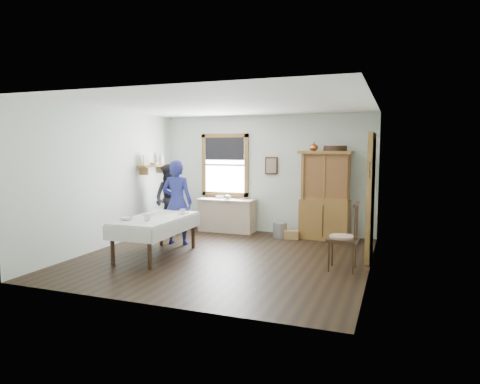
{
  "coord_description": "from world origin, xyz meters",
  "views": [
    {
      "loc": [
        2.87,
        -6.97,
        1.96
      ],
      "look_at": [
        0.18,
        0.3,
        1.16
      ],
      "focal_mm": 32.0,
      "sensor_mm": 36.0,
      "label": 1
    }
  ],
  "objects_px": {
    "spindle_chair": "(343,236)",
    "woman_blue": "(177,205)",
    "china_hutch": "(325,195)",
    "work_counter": "(227,215)",
    "dining_table": "(156,237)",
    "wicker_basket": "(292,235)",
    "pail": "(280,230)",
    "figure_dark": "(170,202)"
  },
  "relations": [
    {
      "from": "china_hutch",
      "to": "pail",
      "type": "relative_size",
      "value": 5.77
    },
    {
      "from": "pail",
      "to": "woman_blue",
      "type": "bearing_deg",
      "value": -142.31
    },
    {
      "from": "china_hutch",
      "to": "wicker_basket",
      "type": "bearing_deg",
      "value": -157.12
    },
    {
      "from": "china_hutch",
      "to": "wicker_basket",
      "type": "height_order",
      "value": "china_hutch"
    },
    {
      "from": "spindle_chair",
      "to": "china_hutch",
      "type": "bearing_deg",
      "value": 109.03
    },
    {
      "from": "wicker_basket",
      "to": "woman_blue",
      "type": "relative_size",
      "value": 0.19
    },
    {
      "from": "work_counter",
      "to": "figure_dark",
      "type": "height_order",
      "value": "figure_dark"
    },
    {
      "from": "dining_table",
      "to": "woman_blue",
      "type": "bearing_deg",
      "value": 95.78
    },
    {
      "from": "work_counter",
      "to": "spindle_chair",
      "type": "relative_size",
      "value": 1.21
    },
    {
      "from": "dining_table",
      "to": "wicker_basket",
      "type": "xyz_separation_m",
      "value": [
        1.97,
        2.31,
        -0.27
      ]
    },
    {
      "from": "spindle_chair",
      "to": "pail",
      "type": "relative_size",
      "value": 3.37
    },
    {
      "from": "china_hutch",
      "to": "wicker_basket",
      "type": "distance_m",
      "value": 1.11
    },
    {
      "from": "pail",
      "to": "woman_blue",
      "type": "height_order",
      "value": "woman_blue"
    },
    {
      "from": "spindle_chair",
      "to": "work_counter",
      "type": "bearing_deg",
      "value": 144.88
    },
    {
      "from": "work_counter",
      "to": "china_hutch",
      "type": "xyz_separation_m",
      "value": [
        2.28,
        -0.04,
        0.56
      ]
    },
    {
      "from": "work_counter",
      "to": "woman_blue",
      "type": "distance_m",
      "value": 1.69
    },
    {
      "from": "china_hutch",
      "to": "woman_blue",
      "type": "bearing_deg",
      "value": -147.22
    },
    {
      "from": "work_counter",
      "to": "wicker_basket",
      "type": "distance_m",
      "value": 1.67
    },
    {
      "from": "wicker_basket",
      "to": "figure_dark",
      "type": "xyz_separation_m",
      "value": [
        -2.7,
        -0.49,
        0.65
      ]
    },
    {
      "from": "pail",
      "to": "woman_blue",
      "type": "xyz_separation_m",
      "value": [
        -1.79,
        -1.38,
        0.63
      ]
    },
    {
      "from": "spindle_chair",
      "to": "wicker_basket",
      "type": "distance_m",
      "value": 2.46
    },
    {
      "from": "spindle_chair",
      "to": "pail",
      "type": "bearing_deg",
      "value": 130.15
    },
    {
      "from": "dining_table",
      "to": "pail",
      "type": "relative_size",
      "value": 5.46
    },
    {
      "from": "spindle_chair",
      "to": "woman_blue",
      "type": "xyz_separation_m",
      "value": [
        -3.38,
        0.73,
        0.24
      ]
    },
    {
      "from": "work_counter",
      "to": "china_hutch",
      "type": "distance_m",
      "value": 2.35
    },
    {
      "from": "spindle_chair",
      "to": "pail",
      "type": "xyz_separation_m",
      "value": [
        -1.59,
        2.11,
        -0.39
      ]
    },
    {
      "from": "spindle_chair",
      "to": "wicker_basket",
      "type": "bearing_deg",
      "value": 125.92
    },
    {
      "from": "wicker_basket",
      "to": "figure_dark",
      "type": "relative_size",
      "value": 0.21
    },
    {
      "from": "pail",
      "to": "dining_table",
      "type": "bearing_deg",
      "value": -125.29
    },
    {
      "from": "dining_table",
      "to": "wicker_basket",
      "type": "height_order",
      "value": "dining_table"
    },
    {
      "from": "china_hutch",
      "to": "spindle_chair",
      "type": "distance_m",
      "value": 2.39
    },
    {
      "from": "pail",
      "to": "figure_dark",
      "type": "height_order",
      "value": "figure_dark"
    },
    {
      "from": "china_hutch",
      "to": "figure_dark",
      "type": "xyz_separation_m",
      "value": [
        -3.36,
        -0.72,
        -0.21
      ]
    },
    {
      "from": "dining_table",
      "to": "woman_blue",
      "type": "relative_size",
      "value": 1.13
    },
    {
      "from": "wicker_basket",
      "to": "work_counter",
      "type": "bearing_deg",
      "value": 170.45
    },
    {
      "from": "wicker_basket",
      "to": "figure_dark",
      "type": "height_order",
      "value": "figure_dark"
    },
    {
      "from": "dining_table",
      "to": "pail",
      "type": "height_order",
      "value": "dining_table"
    },
    {
      "from": "dining_table",
      "to": "china_hutch",
      "type": "bearing_deg",
      "value": 44.02
    },
    {
      "from": "china_hutch",
      "to": "dining_table",
      "type": "relative_size",
      "value": 1.06
    },
    {
      "from": "work_counter",
      "to": "wicker_basket",
      "type": "height_order",
      "value": "work_counter"
    },
    {
      "from": "spindle_chair",
      "to": "figure_dark",
      "type": "xyz_separation_m",
      "value": [
        -4.01,
        1.55,
        0.18
      ]
    },
    {
      "from": "work_counter",
      "to": "dining_table",
      "type": "xyz_separation_m",
      "value": [
        -0.35,
        -2.58,
        -0.03
      ]
    }
  ]
}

